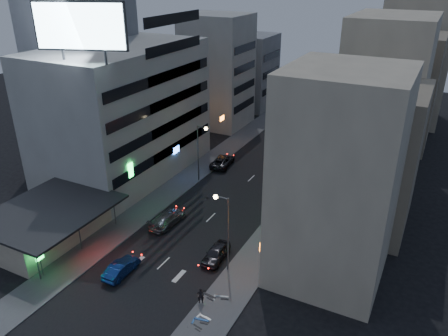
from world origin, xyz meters
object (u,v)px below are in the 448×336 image
Objects in this scene: parked_car_left at (223,161)px; scooter_silver_b at (229,291)px; parked_car_right_far at (296,174)px; scooter_blue at (209,315)px; person at (201,295)px; scooter_black_a at (203,325)px; scooter_black_b at (216,292)px; road_car_silver at (167,218)px; road_car_blue at (121,268)px; parked_car_right_near at (216,253)px; scooter_silver_a at (212,314)px; parked_car_right_mid at (278,187)px.

parked_car_left is 2.70× the size of scooter_silver_b.
parked_car_right_far is 2.29× the size of scooter_blue.
person reaches higher than scooter_blue.
parked_car_right_far is 28.31m from person.
scooter_black_a is 3.90m from scooter_black_b.
parked_car_right_far is 2.88× the size of scooter_black_a.
road_car_silver is 2.68× the size of scooter_silver_b.
road_car_blue is 2.62× the size of person.
scooter_silver_b is (0.14, 3.40, 0.00)m from scooter_blue.
parked_car_right_near is 0.81× the size of road_car_silver.
scooter_black_a is at bearing 107.74° from parked_car_left.
parked_car_right_near is 21.97m from parked_car_right_far.
parked_car_right_far is 1.07× the size of road_car_blue.
road_car_silver is at bearing -73.46° from person.
scooter_black_b reaches higher than scooter_blue.
parked_car_left is at bearing -82.10° from road_car_silver.
person is at bearing 116.95° from scooter_silver_b.
road_car_silver is (-1.13, 9.69, 0.07)m from road_car_blue.
scooter_black_b is (9.85, 1.11, 0.03)m from road_car_blue.
scooter_black_b is at bearing 24.14° from scooter_black_a.
parked_car_left is 1.18× the size of parked_car_right_far.
parked_car_right_near is at bearing 13.57° from scooter_blue.
parked_car_right_near is at bearing -93.39° from parked_car_right_far.
parked_car_right_near reaches higher than parked_car_right_far.
person is (11.90, -27.29, 0.19)m from parked_car_left.
road_car_blue is at bearing 70.63° from scooter_blue.
parked_car_left is (-10.04, 20.93, 0.01)m from parked_car_right_near.
person is (1.86, -6.36, 0.20)m from parked_car_right_near.
parked_car_right_far is at bearing 10.47° from scooter_black_b.
person is 2.29m from scooter_blue.
parked_car_left reaches higher than scooter_silver_a.
road_car_blue is at bearing -112.52° from parked_car_right_mid.
person reaches higher than scooter_black_a.
parked_car_right_near is at bearing 159.28° from road_car_silver.
parked_car_right_far is at bearing 77.44° from parked_car_right_mid.
person is at bearing -88.95° from parked_car_right_far.
scooter_silver_a is at bearing 161.14° from scooter_silver_b.
parked_car_right_mid reaches higher than parked_car_right_near.
scooter_black_b reaches higher than scooter_silver_a.
scooter_black_b reaches higher than scooter_black_a.
road_car_blue reaches higher than scooter_black_b.
parked_car_right_near is 5.85m from scooter_black_b.
parked_car_right_far is 27.14m from scooter_black_b.
person reaches higher than road_car_silver.
scooter_silver_a is (10.78, -1.43, -0.02)m from road_car_blue.
scooter_blue is (3.56, -7.87, -0.01)m from parked_car_right_near.
scooter_black_b is at bearing -64.71° from parked_car_right_near.
parked_car_right_far is 2.27× the size of scooter_black_b.
person is 2.29m from scooter_silver_a.
scooter_black_b is (-0.78, 3.82, 0.13)m from scooter_black_a.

